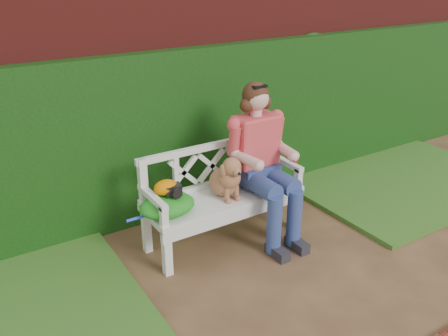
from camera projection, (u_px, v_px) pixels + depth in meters
ground at (293, 285)px, 3.92m from camera, size 60.00×60.00×0.00m
brick_wall at (181, 103)px, 4.95m from camera, size 10.00×0.30×2.20m
ivy_hedge at (192, 132)px, 4.88m from camera, size 10.00×0.18×1.70m
grass_right at (397, 179)px, 5.78m from camera, size 2.60×2.00×0.05m
garden_bench at (224, 217)px, 4.47m from camera, size 1.60×0.65×0.48m
seated_woman at (258, 161)px, 4.43m from camera, size 0.88×1.01×1.50m
dog at (226, 175)px, 4.27m from camera, size 0.39×0.45×0.42m
tennis_racket at (166, 210)px, 4.08m from camera, size 0.61×0.41×0.03m
green_bag at (167, 205)px, 4.02m from camera, size 0.52×0.41×0.17m
camera_item at (173, 190)px, 3.99m from camera, size 0.15×0.13×0.09m
baseball_glove at (166, 187)px, 3.99m from camera, size 0.22×0.16×0.13m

